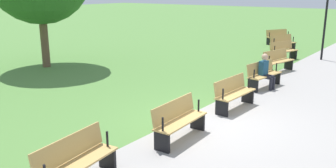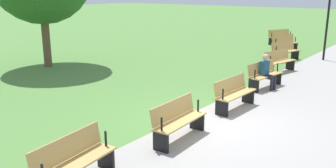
% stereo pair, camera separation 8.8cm
% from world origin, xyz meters
% --- Properties ---
extents(ground_plane, '(120.00, 120.00, 0.00)m').
position_xyz_m(ground_plane, '(0.00, 0.00, 0.00)').
color(ground_plane, '#54843D').
extents(path_paving, '(44.36, 5.26, 0.01)m').
position_xyz_m(path_paving, '(0.00, 1.82, 0.00)').
color(path_paving, '#A39E99').
rests_on(path_paving, ground).
extents(bench_0, '(1.64, 1.17, 0.89)m').
position_xyz_m(bench_0, '(-14.28, -3.61, 0.47)').
color(bench_0, tan).
rests_on(bench_0, ground).
extents(bench_1, '(1.66, 1.06, 0.89)m').
position_xyz_m(bench_1, '(-11.84, -2.46, 0.47)').
color(bench_1, tan).
rests_on(bench_1, ground).
extents(bench_2, '(1.67, 0.94, 0.89)m').
position_xyz_m(bench_2, '(-9.31, -1.52, 0.47)').
color(bench_2, tan).
rests_on(bench_2, ground).
extents(bench_3, '(1.67, 0.82, 0.89)m').
position_xyz_m(bench_3, '(-6.70, -0.81, 0.47)').
color(bench_3, tan).
rests_on(bench_3, ground).
extents(bench_4, '(1.66, 0.68, 0.89)m').
position_xyz_m(bench_4, '(-4.04, -0.34, 0.47)').
color(bench_4, tan).
rests_on(bench_4, ground).
extents(bench_5, '(1.63, 0.54, 0.89)m').
position_xyz_m(bench_5, '(-1.35, -0.10, 0.47)').
color(bench_5, tan).
rests_on(bench_5, ground).
extents(bench_6, '(1.63, 0.54, 0.89)m').
position_xyz_m(bench_6, '(1.35, -0.10, 0.47)').
color(bench_6, tan).
rests_on(bench_6, ground).
extents(bench_7, '(1.66, 0.68, 0.89)m').
position_xyz_m(bench_7, '(4.04, -0.34, 0.47)').
color(bench_7, tan).
rests_on(bench_7, ground).
extents(person_seated, '(0.37, 0.55, 1.20)m').
position_xyz_m(person_seated, '(-3.93, -0.21, 0.64)').
color(person_seated, navy).
rests_on(person_seated, ground).
extents(lamp_post, '(0.32, 0.32, 3.73)m').
position_xyz_m(lamp_post, '(-10.55, -0.06, 2.62)').
color(lamp_post, black).
rests_on(lamp_post, ground).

